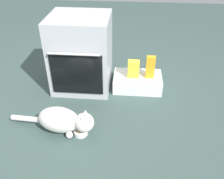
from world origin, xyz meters
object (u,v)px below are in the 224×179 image
object	(u,v)px
oven	(81,53)
snack_bag	(133,69)
pantry_cabinet	(137,82)
food_bowl	(81,132)
juice_carton	(150,67)
cat	(63,120)

from	to	relation	value
oven	snack_bag	size ratio (longest dim) A/B	4.33
pantry_cabinet	food_bowl	bearing A→B (deg)	-122.33
food_bowl	juice_carton	xyz separation A→B (m)	(0.61, 0.75, 0.24)
pantry_cabinet	cat	distance (m)	0.97
oven	juice_carton	xyz separation A→B (m)	(0.72, -0.02, -0.12)
food_bowl	snack_bag	size ratio (longest dim) A/B	0.67
juice_carton	pantry_cabinet	bearing A→B (deg)	174.70
pantry_cabinet	oven	bearing A→B (deg)	179.19
pantry_cabinet	juice_carton	bearing A→B (deg)	-5.30
pantry_cabinet	food_bowl	distance (m)	0.91
snack_bag	juice_carton	world-z (taller)	juice_carton
cat	juice_carton	world-z (taller)	juice_carton
oven	snack_bag	world-z (taller)	oven
food_bowl	snack_bag	bearing A→B (deg)	60.09
pantry_cabinet	snack_bag	size ratio (longest dim) A/B	2.86
snack_bag	oven	bearing A→B (deg)	177.86
food_bowl	cat	xyz separation A→B (m)	(-0.15, 0.02, 0.10)
snack_bag	juice_carton	xyz separation A→B (m)	(0.17, 0.00, 0.03)
pantry_cabinet	cat	size ratio (longest dim) A/B	0.67
oven	food_bowl	distance (m)	0.86
oven	cat	world-z (taller)	oven
oven	food_bowl	size ratio (longest dim) A/B	6.48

